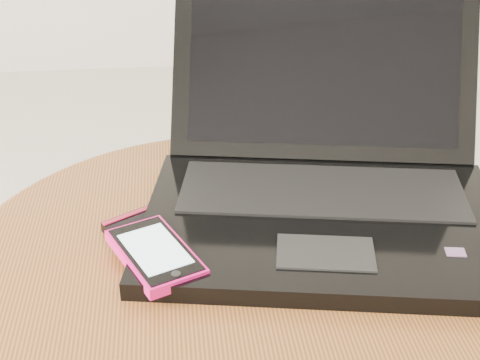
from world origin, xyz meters
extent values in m
cylinder|color=brown|center=(0.11, 0.10, 0.45)|extent=(0.56, 0.56, 0.03)
torus|color=brown|center=(0.11, 0.10, 0.45)|extent=(0.59, 0.59, 0.03)
cube|color=black|center=(0.21, 0.13, 0.48)|extent=(0.43, 0.33, 0.02)
cube|color=black|center=(0.22, 0.18, 0.49)|extent=(0.34, 0.17, 0.00)
cube|color=black|center=(0.20, 0.06, 0.49)|extent=(0.11, 0.08, 0.00)
cube|color=red|center=(0.32, 0.05, 0.49)|extent=(0.02, 0.02, 0.00)
cube|color=black|center=(0.24, 0.32, 0.59)|extent=(0.39, 0.19, 0.21)
cube|color=black|center=(0.24, 0.31, 0.59)|extent=(0.34, 0.15, 0.17)
cube|color=black|center=(0.03, 0.12, 0.47)|extent=(0.12, 0.14, 0.01)
cube|color=#AA1B37|center=(0.00, 0.17, 0.48)|extent=(0.06, 0.04, 0.00)
cube|color=#F7157B|center=(0.03, 0.08, 0.49)|extent=(0.10, 0.13, 0.01)
cube|color=black|center=(0.03, 0.08, 0.49)|extent=(0.10, 0.12, 0.00)
cube|color=silver|center=(0.03, 0.08, 0.49)|extent=(0.08, 0.09, 0.00)
cylinder|color=black|center=(0.05, 0.04, 0.49)|extent=(0.01, 0.01, 0.00)
camera|label=1|loc=(0.05, -0.50, 0.89)|focal=52.86mm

